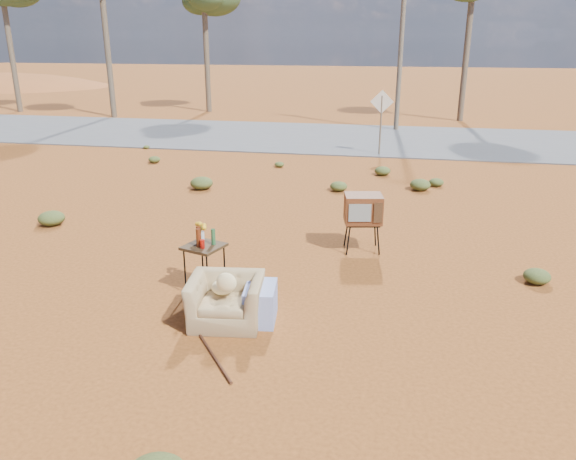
# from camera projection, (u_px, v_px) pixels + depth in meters

# --- Properties ---
(ground) EXTENTS (140.00, 140.00, 0.00)m
(ground) POSITION_uv_depth(u_px,v_px,m) (248.00, 308.00, 8.51)
(ground) COLOR #944E1D
(ground) RESTS_ON ground
(highway) EXTENTS (140.00, 7.00, 0.04)m
(highway) POSITION_uv_depth(u_px,v_px,m) (344.00, 138.00, 22.41)
(highway) COLOR #565659
(highway) RESTS_ON ground
(armchair) EXTENTS (1.28, 0.91, 0.91)m
(armchair) POSITION_uv_depth(u_px,v_px,m) (232.00, 295.00, 7.97)
(armchair) COLOR #9C8055
(armchair) RESTS_ON ground
(tv_unit) EXTENTS (0.77, 0.66, 1.10)m
(tv_unit) POSITION_uv_depth(u_px,v_px,m) (363.00, 210.00, 10.52)
(tv_unit) COLOR black
(tv_unit) RESTS_ON ground
(side_table) EXTENTS (0.71, 0.71, 1.11)m
(side_table) POSITION_uv_depth(u_px,v_px,m) (203.00, 243.00, 8.83)
(side_table) COLOR #362513
(side_table) RESTS_ON ground
(rusty_bar) EXTENTS (0.87, 1.16, 0.04)m
(rusty_bar) POSITION_uv_depth(u_px,v_px,m) (212.00, 354.00, 7.24)
(rusty_bar) COLOR #4C2714
(rusty_bar) RESTS_ON ground
(road_sign) EXTENTS (0.78, 0.06, 2.19)m
(road_sign) POSITION_uv_depth(u_px,v_px,m) (381.00, 111.00, 18.87)
(road_sign) COLOR brown
(road_sign) RESTS_ON ground
(eucalyptus_near_left) EXTENTS (3.20, 3.20, 6.60)m
(eucalyptus_near_left) POSITION_uv_depth(u_px,v_px,m) (204.00, 3.00, 28.55)
(eucalyptus_near_left) COLOR brown
(eucalyptus_near_left) RESTS_ON ground
(utility_pole_center) EXTENTS (1.40, 0.20, 8.00)m
(utility_pole_center) POSITION_uv_depth(u_px,v_px,m) (402.00, 29.00, 23.01)
(utility_pole_center) COLOR brown
(utility_pole_center) RESTS_ON ground
(scrub_patch) EXTENTS (17.49, 8.07, 0.33)m
(scrub_patch) POSITION_uv_depth(u_px,v_px,m) (262.00, 211.00, 12.70)
(scrub_patch) COLOR #4D5826
(scrub_patch) RESTS_ON ground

